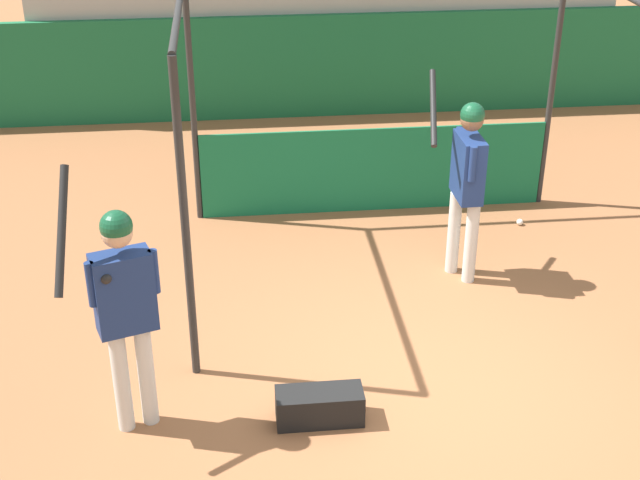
# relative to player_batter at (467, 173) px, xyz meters

# --- Properties ---
(ground_plane) EXTENTS (60.00, 60.00, 0.00)m
(ground_plane) POSITION_rel_player_batter_xyz_m (-0.75, -1.85, -1.16)
(ground_plane) COLOR #935B38
(outfield_wall) EXTENTS (24.00, 0.12, 1.54)m
(outfield_wall) POSITION_rel_player_batter_xyz_m (-0.75, 5.07, -0.39)
(outfield_wall) COLOR #196038
(outfield_wall) RESTS_ON ground
(bleacher_section) EXTENTS (8.70, 2.40, 2.82)m
(bleacher_section) POSITION_rel_player_batter_xyz_m (-0.75, 6.33, 0.25)
(bleacher_section) COLOR #9E9E99
(bleacher_section) RESTS_ON ground
(batting_cage) EXTENTS (4.18, 3.16, 2.85)m
(batting_cage) POSITION_rel_player_batter_xyz_m (-0.64, 1.11, 0.01)
(batting_cage) COLOR #282828
(batting_cage) RESTS_ON ground
(player_batter) EXTENTS (0.54, 0.96, 2.03)m
(player_batter) POSITION_rel_player_batter_xyz_m (0.00, 0.00, 0.00)
(player_batter) COLOR silver
(player_batter) RESTS_ON ground
(player_waiting) EXTENTS (0.70, 0.59, 2.21)m
(player_waiting) POSITION_rel_player_batter_xyz_m (-3.15, -2.08, 0.01)
(player_waiting) COLOR silver
(player_waiting) RESTS_ON ground
(equipment_bag) EXTENTS (0.70, 0.28, 0.28)m
(equipment_bag) POSITION_rel_player_batter_xyz_m (-1.69, -2.19, -1.02)
(equipment_bag) COLOR black
(equipment_bag) RESTS_ON ground
(baseball) EXTENTS (0.07, 0.07, 0.07)m
(baseball) POSITION_rel_player_batter_xyz_m (0.99, 1.07, -1.12)
(baseball) COLOR white
(baseball) RESTS_ON ground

